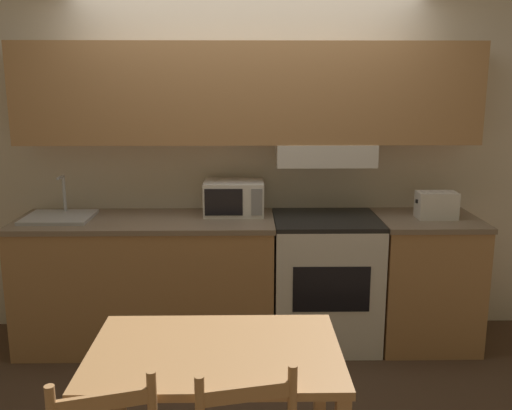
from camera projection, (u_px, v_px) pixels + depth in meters
The scene contains 9 objects.
ground_plane at pixel (249, 322), 4.57m from camera, with size 16.00×16.00×0.00m, color #4C3828.
wall_back at pixel (250, 130), 4.17m from camera, with size 5.66×0.38×2.55m.
lower_counter_main at pixel (148, 281), 4.13m from camera, with size 1.82×0.68×0.94m.
lower_counter_right_stub at pixel (424, 280), 4.17m from camera, with size 0.71×0.68×0.94m.
stove_range at pixel (325, 280), 4.16m from camera, with size 0.74×0.66×0.94m.
microwave at pixel (234, 198), 4.15m from camera, with size 0.43×0.33×0.24m.
toaster at pixel (437, 205), 4.02m from camera, with size 0.29×0.16×0.19m.
sink_basin at pixel (59, 216), 4.02m from camera, with size 0.46×0.41×0.29m.
dining_table at pixel (215, 373), 2.47m from camera, with size 1.08×0.72×0.77m.
Camera 1 is at (-0.01, -4.26, 1.90)m, focal length 40.00 mm.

